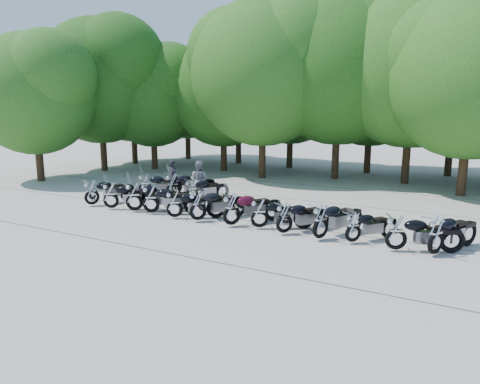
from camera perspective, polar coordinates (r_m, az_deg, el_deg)
The scene contains 33 objects.
ground at distance 15.50m, azimuth -2.60°, elevation -4.94°, with size 90.00×90.00×0.00m, color #A49E94.
tree_0 at distance 34.58m, azimuth -14.22°, elevation 12.72°, with size 7.50×7.50×9.21m.
tree_1 at distance 31.05m, azimuth -11.62°, elevation 12.33°, with size 6.97×6.97×8.55m.
tree_2 at distance 29.66m, azimuth -2.24°, elevation 13.09°, with size 7.31×7.31×8.97m.
tree_3 at distance 26.60m, azimuth 3.09°, elevation 15.49°, with size 8.70×8.70×10.67m.
tree_4 at distance 26.96m, azimuth 13.10°, elevation 15.84°, with size 9.13×9.13×11.20m.
tree_5 at distance 26.31m, azimuth 22.08°, elevation 15.32°, with size 9.04×9.04×11.10m.
tree_6 at distance 23.70m, azimuth 28.58°, elevation 13.50°, with size 8.00×8.00×9.82m.
tree_9 at distance 37.04m, azimuth -7.11°, elevation 12.94°, with size 7.59×7.59×9.32m.
tree_10 at distance 33.79m, azimuth -0.21°, elevation 13.44°, with size 7.78×7.78×9.55m.
tree_11 at distance 31.40m, azimuth 6.83°, elevation 13.25°, with size 7.56×7.56×9.28m.
tree_12 at distance 29.90m, azimuth 17.14°, elevation 13.40°, with size 7.88×7.88×9.67m.
tree_13 at distance 30.37m, azimuth 26.88°, elevation 13.26°, with size 8.31×8.31×10.20m.
tree_16 at distance 28.03m, azimuth -25.82°, elevation 11.63°, with size 6.97×6.97×8.55m.
tree_17 at distance 31.22m, azimuth -18.24°, elevation 13.80°, with size 8.31×8.31×10.20m.
motorcycle_0 at distance 20.04m, azimuth -19.17°, elevation 0.07°, with size 0.71×2.34×1.32m, color black, non-canonical shape.
motorcycle_1 at distance 19.07m, azimuth -16.86°, elevation -0.31°, with size 0.72×2.35×1.33m, color black, non-canonical shape.
motorcycle_2 at distance 18.37m, azimuth -13.92°, elevation -0.44°, with size 0.76×2.51×1.42m, color black, non-canonical shape.
motorcycle_3 at distance 17.83m, azimuth -11.77°, elevation -0.79°, with size 0.73×2.40×1.36m, color black, non-canonical shape.
motorcycle_4 at distance 16.94m, azimuth -8.73°, elevation -1.45°, with size 0.69×2.26×1.28m, color black, non-canonical shape.
motorcycle_5 at distance 16.36m, azimuth -5.63°, elevation -1.64°, with size 0.74×2.44×1.38m, color black, non-canonical shape.
motorcycle_6 at distance 15.61m, azimuth -1.10°, elevation -2.15°, with size 0.76×2.49×1.41m, color #3F081A, non-canonical shape.
motorcycle_7 at distance 15.33m, azimuth 2.64°, elevation -2.68°, with size 0.68×2.23×1.26m, color black, non-canonical shape.
motorcycle_8 at distance 14.73m, azimuth 5.95°, elevation -3.30°, with size 0.68×2.24×1.27m, color black, non-canonical shape.
motorcycle_9 at distance 14.26m, azimuth 10.70°, elevation -3.70°, with size 0.74×2.42×1.37m, color black, non-canonical shape.
motorcycle_10 at distance 14.17m, azimuth 14.88°, elevation -4.41°, with size 0.63×2.06×1.16m, color black, non-canonical shape.
motorcycle_11 at distance 13.76m, azimuth 20.15°, elevation -4.93°, with size 0.69×2.27×1.28m, color black, non-canonical shape.
motorcycle_12 at distance 13.80m, azimuth 24.69°, elevation -5.08°, with size 0.73×2.39×1.35m, color black, non-canonical shape.
motorcycle_13 at distance 21.31m, azimuth -12.51°, elevation 1.06°, with size 0.71×2.34×1.32m, color black, non-canonical shape.
motorcycle_14 at distance 20.49m, azimuth -8.94°, elevation 0.96°, with size 0.77×2.54×1.44m, color black, non-canonical shape.
motorcycle_15 at distance 19.70m, azimuth -6.44°, elevation 0.35°, with size 0.68×2.22×1.26m, color black, non-canonical shape.
rider_0 at distance 21.60m, azimuth -8.92°, elevation 1.92°, with size 0.64×0.42×1.77m, color black.
rider_1 at distance 20.33m, azimuth -5.50°, elevation 1.57°, with size 0.90×0.70×1.86m, color gray.
Camera 1 is at (7.56, -12.84, 4.28)m, focal length 32.00 mm.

